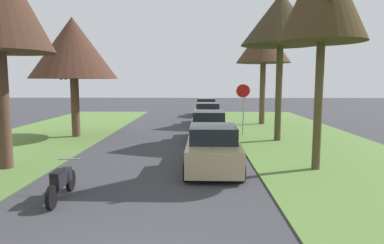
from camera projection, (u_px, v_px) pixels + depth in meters
The scene contains 9 objects.
stop_sign_far at pixel (243, 98), 19.53m from camera, with size 0.82×0.68×2.92m.
street_tree_right_mid_b at pixel (281, 20), 17.16m from camera, with size 3.98×3.98×7.50m.
street_tree_right_far at pixel (264, 45), 24.10m from camera, with size 3.87×3.87×7.05m.
street_tree_left_mid_b at pixel (73, 49), 18.56m from camera, with size 4.71×4.71×6.53m.
parked_sedan_tan at pixel (213, 148), 12.25m from camera, with size 1.99×4.42×1.57m.
parked_sedan_green at pixel (209, 127), 18.04m from camera, with size 1.99×4.42×1.57m.
parked_sedan_silver at pixel (208, 114), 24.76m from camera, with size 1.99×4.42×1.57m.
parked_sedan_red at pixel (206, 108), 31.04m from camera, with size 1.99×4.42×1.57m.
parked_motorcycle at pixel (61, 182), 9.02m from camera, with size 0.60×2.05×0.97m.
Camera 1 is at (1.60, -4.23, 3.13)m, focal length 31.92 mm.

